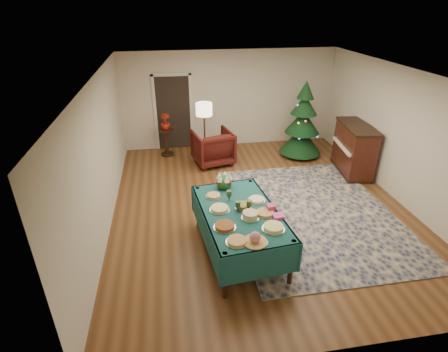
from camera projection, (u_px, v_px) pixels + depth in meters
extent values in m
plane|color=#593319|center=(258.00, 204.00, 7.41)|extent=(7.00, 7.00, 0.00)
plane|color=white|center=(265.00, 75.00, 6.18)|extent=(7.00, 7.00, 0.00)
plane|color=beige|center=(230.00, 99.00, 9.87)|extent=(6.00, 0.00, 6.00)
plane|color=beige|center=(346.00, 267.00, 3.72)|extent=(6.00, 0.00, 6.00)
plane|color=beige|center=(102.00, 155.00, 6.36)|extent=(0.00, 7.00, 7.00)
plane|color=beige|center=(402.00, 137.00, 7.23)|extent=(0.00, 7.00, 7.00)
cube|color=black|center=(174.00, 114.00, 9.77)|extent=(0.92, 0.02, 2.04)
cube|color=silver|center=(155.00, 114.00, 9.68)|extent=(0.08, 0.04, 2.14)
cube|color=silver|center=(191.00, 112.00, 9.82)|extent=(0.08, 0.04, 2.14)
cube|color=silver|center=(171.00, 74.00, 9.27)|extent=(1.08, 0.04, 0.08)
cube|color=#121B44|center=(311.00, 212.00, 7.12)|extent=(3.21, 4.21, 0.02)
cylinder|color=black|center=(225.00, 276.00, 4.93)|extent=(0.08, 0.08, 0.82)
cylinder|color=black|center=(198.00, 207.00, 6.56)|extent=(0.08, 0.08, 0.82)
cylinder|color=black|center=(291.00, 263.00, 5.17)|extent=(0.08, 0.08, 0.82)
cylinder|color=black|center=(250.00, 200.00, 6.80)|extent=(0.08, 0.08, 0.82)
cube|color=#15464B|center=(240.00, 212.00, 5.69)|extent=(1.40, 2.18, 0.04)
cube|color=#15464B|center=(223.00, 194.00, 6.67)|extent=(1.23, 0.16, 0.51)
cube|color=#15464B|center=(261.00, 265.00, 4.92)|extent=(1.23, 0.16, 0.51)
cube|color=#15464B|center=(272.00, 219.00, 5.93)|extent=(0.25, 2.09, 0.51)
cube|color=#15464B|center=(205.00, 230.00, 5.66)|extent=(0.25, 2.09, 0.51)
cylinder|color=silver|center=(237.00, 242.00, 4.95)|extent=(0.33, 0.33, 0.01)
cylinder|color=tan|center=(237.00, 241.00, 4.94)|extent=(0.28, 0.28, 0.04)
cylinder|color=silver|center=(255.00, 242.00, 4.95)|extent=(0.37, 0.37, 0.01)
sphere|color=#CC727A|center=(255.00, 237.00, 4.91)|extent=(0.16, 0.16, 0.16)
cylinder|color=silver|center=(273.00, 229.00, 5.23)|extent=(0.35, 0.35, 0.01)
cylinder|color=#D8D172|center=(273.00, 227.00, 5.22)|extent=(0.30, 0.30, 0.05)
cylinder|color=silver|center=(225.00, 227.00, 5.27)|extent=(0.35, 0.35, 0.01)
cylinder|color=brown|center=(225.00, 226.00, 5.26)|extent=(0.30, 0.30, 0.04)
cylinder|color=silver|center=(250.00, 218.00, 5.49)|extent=(0.29, 0.29, 0.01)
cylinder|color=tan|center=(250.00, 215.00, 5.47)|extent=(0.24, 0.24, 0.10)
cylinder|color=silver|center=(265.00, 214.00, 5.60)|extent=(0.33, 0.33, 0.01)
cylinder|color=#B2844C|center=(265.00, 212.00, 5.59)|extent=(0.28, 0.28, 0.03)
cylinder|color=silver|center=(220.00, 210.00, 5.71)|extent=(0.34, 0.34, 0.01)
cylinder|color=#D8BF7F|center=(220.00, 208.00, 5.69)|extent=(0.29, 0.29, 0.04)
cylinder|color=silver|center=(243.00, 208.00, 5.76)|extent=(0.27, 0.27, 0.01)
cylinder|color=maroon|center=(243.00, 206.00, 5.74)|extent=(0.23, 0.23, 0.07)
cylinder|color=silver|center=(257.00, 201.00, 5.96)|extent=(0.30, 0.30, 0.01)
cylinder|color=#F2EACC|center=(257.00, 199.00, 5.95)|extent=(0.26, 0.26, 0.03)
cylinder|color=silver|center=(214.00, 196.00, 6.09)|extent=(0.28, 0.28, 0.01)
cylinder|color=tan|center=(214.00, 195.00, 6.08)|extent=(0.24, 0.24, 0.03)
cone|color=#2D471E|center=(229.00, 198.00, 5.96)|extent=(0.08, 0.08, 0.10)
cylinder|color=#2D471E|center=(229.00, 193.00, 5.91)|extent=(0.09, 0.09, 0.10)
cone|color=#2D471E|center=(249.00, 208.00, 5.67)|extent=(0.08, 0.08, 0.10)
cylinder|color=#2D471E|center=(249.00, 203.00, 5.63)|extent=(0.09, 0.09, 0.10)
cone|color=#2D471E|center=(238.00, 209.00, 5.65)|extent=(0.08, 0.08, 0.10)
cylinder|color=#2D471E|center=(238.00, 204.00, 5.60)|extent=(0.09, 0.09, 0.10)
cube|color=#EF4299|center=(278.00, 216.00, 5.51)|extent=(0.18, 0.18, 0.04)
cube|color=#D33A71|center=(271.00, 208.00, 5.67)|extent=(0.14, 0.14, 0.11)
sphere|color=#1E4C1E|center=(224.00, 183.00, 6.32)|extent=(0.28, 0.28, 0.28)
cone|color=white|center=(230.00, 176.00, 6.28)|extent=(0.11, 0.11, 0.13)
cone|color=white|center=(225.00, 174.00, 6.35)|extent=(0.11, 0.11, 0.13)
cone|color=white|center=(219.00, 175.00, 6.30)|extent=(0.11, 0.11, 0.13)
cone|color=white|center=(220.00, 178.00, 6.20)|extent=(0.11, 0.11, 0.13)
cone|color=white|center=(227.00, 179.00, 6.18)|extent=(0.11, 0.11, 0.13)
sphere|color=#B20C0F|center=(229.00, 179.00, 6.37)|extent=(0.08, 0.08, 0.08)
sphere|color=#B20C0F|center=(220.00, 178.00, 6.38)|extent=(0.08, 0.08, 0.08)
sphere|color=#B20C0F|center=(219.00, 183.00, 6.23)|extent=(0.08, 0.08, 0.08)
sphere|color=#B20C0F|center=(229.00, 183.00, 6.22)|extent=(0.08, 0.08, 0.08)
imported|color=#41120E|center=(213.00, 146.00, 9.06)|extent=(1.12, 1.07, 0.97)
cylinder|color=#A57F3F|center=(205.00, 165.00, 9.14)|extent=(0.28, 0.28, 0.03)
cylinder|color=black|center=(205.00, 138.00, 8.80)|extent=(0.04, 0.04, 1.50)
cylinder|color=#FFEABF|center=(204.00, 109.00, 8.46)|extent=(0.40, 0.40, 0.30)
cylinder|color=black|center=(168.00, 154.00, 9.75)|extent=(0.37, 0.37, 0.04)
cylinder|color=black|center=(167.00, 143.00, 9.59)|extent=(0.08, 0.08, 0.68)
cylinder|color=black|center=(166.00, 130.00, 9.43)|extent=(0.41, 0.41, 0.03)
imported|color=#A11B0B|center=(165.00, 125.00, 9.37)|extent=(0.25, 0.44, 0.25)
cylinder|color=black|center=(299.00, 152.00, 9.71)|extent=(0.12, 0.12, 0.16)
cone|color=black|center=(301.00, 139.00, 9.54)|extent=(1.46, 1.46, 0.72)
cone|color=black|center=(303.00, 122.00, 9.31)|extent=(1.20, 1.20, 0.61)
cone|color=black|center=(305.00, 105.00, 9.10)|extent=(0.90, 0.90, 0.51)
cone|color=black|center=(306.00, 90.00, 8.92)|extent=(0.59, 0.59, 0.46)
cube|color=black|center=(350.00, 170.00, 8.81)|extent=(0.79, 1.46, 0.08)
cube|color=#38140E|center=(354.00, 149.00, 8.55)|extent=(0.77, 1.44, 1.14)
cube|color=black|center=(358.00, 126.00, 8.28)|extent=(0.81, 1.48, 0.05)
cube|color=white|center=(343.00, 146.00, 8.51)|extent=(0.27, 1.18, 0.06)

